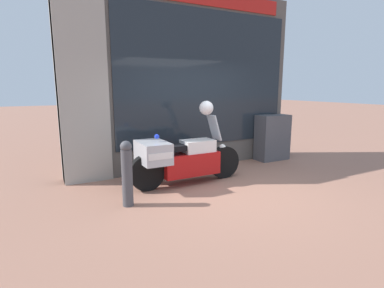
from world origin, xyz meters
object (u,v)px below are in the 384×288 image
at_px(paramedic_motorcycle, 180,158).
at_px(street_bollard, 127,173).
at_px(utility_cabinet, 272,137).
at_px(white_helmet, 206,108).

xyz_separation_m(paramedic_motorcycle, street_bollard, (-1.18, -0.55, 0.02)).
bearing_deg(paramedic_motorcycle, utility_cabinet, 14.08).
bearing_deg(paramedic_motorcycle, street_bollard, -154.99).
bearing_deg(street_bollard, utility_cabinet, 17.20).
distance_m(utility_cabinet, white_helmet, 2.69).
distance_m(utility_cabinet, street_bollard, 4.38).
height_order(utility_cabinet, white_helmet, white_helmet).
distance_m(paramedic_motorcycle, street_bollard, 1.30).
distance_m(paramedic_motorcycle, white_helmet, 1.10).
bearing_deg(white_helmet, utility_cabinet, 17.12).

